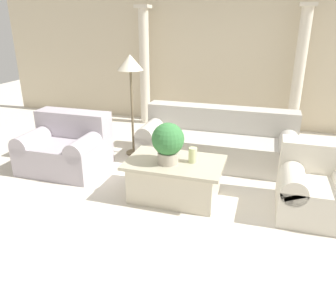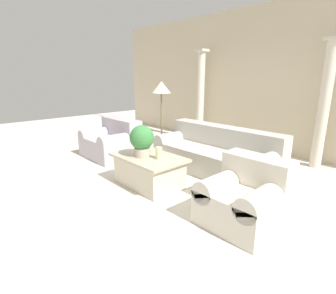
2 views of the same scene
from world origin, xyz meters
TOP-DOWN VIEW (x-y plane):
  - ground_plane at (0.00, 0.00)m, footprint 16.00×16.00m
  - wall_back at (0.00, 2.86)m, footprint 10.00×0.06m
  - sofa_long at (0.22, 0.89)m, footprint 2.33×0.91m
  - loveseat at (-1.86, -0.02)m, footprint 1.12×0.91m
  - coffee_table at (-0.10, -0.42)m, footprint 1.16×0.74m
  - potted_plant at (-0.16, -0.49)m, footprint 0.38×0.38m
  - pillar_candle at (0.11, -0.39)m, footprint 0.10×0.10m
  - floor_lamp at (-1.13, 0.76)m, footprint 0.39×0.39m
  - column_left at (-1.57, 2.49)m, footprint 0.28×0.28m
  - column_right at (1.38, 2.49)m, footprint 0.28×0.28m
  - armchair at (1.52, -0.25)m, footprint 0.83×0.88m

SIDE VIEW (x-z plane):
  - ground_plane at x=0.00m, z-range 0.00..0.00m
  - coffee_table at x=-0.10m, z-range 0.01..0.49m
  - sofa_long at x=0.22m, z-range -0.08..0.72m
  - armchair at x=1.52m, z-range -0.06..0.71m
  - loveseat at x=-1.86m, z-range -0.07..0.73m
  - pillar_candle at x=0.11m, z-range 0.48..0.66m
  - potted_plant at x=-0.16m, z-range 0.51..1.00m
  - column_left at x=-1.57m, z-range 0.03..2.36m
  - column_right at x=1.38m, z-range 0.03..2.36m
  - floor_lamp at x=-1.13m, z-range 0.58..2.16m
  - wall_back at x=0.00m, z-range 0.00..3.20m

